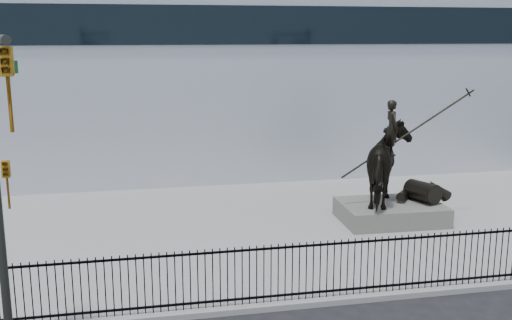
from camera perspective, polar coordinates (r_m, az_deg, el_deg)
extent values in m
cube|color=gray|center=(20.71, 0.78, -6.59)|extent=(30.00, 12.00, 0.15)
cube|color=silver|center=(32.52, -4.21, 8.13)|extent=(44.00, 14.00, 9.00)
cube|color=black|center=(15.45, 5.50, -12.44)|extent=(22.00, 0.05, 0.05)
cube|color=black|center=(14.98, 5.60, -8.08)|extent=(22.00, 0.05, 0.05)
cube|color=black|center=(15.21, 5.55, -10.38)|extent=(22.00, 0.03, 1.50)
cube|color=#514E4A|center=(21.73, 12.71, -4.87)|extent=(3.60, 2.53, 0.66)
imported|color=black|center=(21.30, 12.92, -0.40)|extent=(2.47, 2.86, 2.81)
imported|color=black|center=(21.03, 12.81, 3.01)|extent=(0.48, 0.71, 1.90)
cylinder|color=black|center=(21.27, 14.01, 2.26)|extent=(4.52, 0.20, 2.86)
imported|color=#B47614|center=(8.29, -22.52, 6.19)|extent=(0.18, 0.22, 1.10)
imported|color=#B47614|center=(12.96, -22.60, -2.22)|extent=(0.16, 0.20, 1.00)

